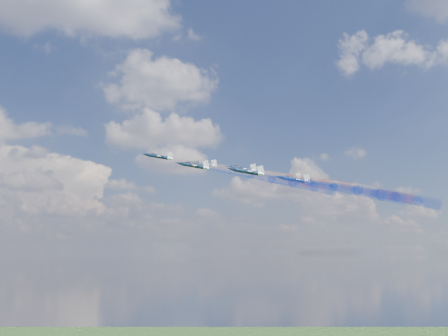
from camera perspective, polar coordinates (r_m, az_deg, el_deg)
name	(u,v)px	position (r m, az deg, el deg)	size (l,w,h in m)	color
jet_lead	(159,157)	(163.79, -7.54, 1.32)	(8.68, 10.85, 2.89)	black
trail_lead	(230,169)	(160.62, 0.71, -0.10)	(3.62, 38.18, 3.62)	white
jet_inner_left	(193,166)	(149.32, -3.54, 0.27)	(8.68, 10.85, 2.89)	black
trail_inner_left	(272,179)	(148.03, 5.53, -1.29)	(3.62, 38.18, 3.62)	blue
jet_inner_right	(203,164)	(172.30, -2.40, 0.45)	(8.68, 10.85, 2.89)	black
trail_inner_right	(271,176)	(171.21, 5.45, -0.90)	(3.62, 38.18, 3.62)	red
jet_outer_left	(247,172)	(135.42, 2.65, -0.41)	(8.68, 10.85, 2.89)	black
trail_outer_left	(334,187)	(136.91, 12.56, -2.10)	(3.62, 38.18, 3.62)	blue
jet_center_third	(242,169)	(160.11, 2.09, -0.10)	(8.68, 10.85, 2.89)	black
trail_center_third	(315,181)	(161.03, 10.49, -1.54)	(3.62, 38.18, 3.62)	white
jet_outer_right	(243,168)	(183.92, 2.17, -0.04)	(8.68, 10.85, 2.89)	black
trail_outer_right	(307,179)	(184.64, 9.49, -1.30)	(3.62, 38.18, 3.62)	red
jet_rear_left	(294,179)	(149.32, 8.07, -1.32)	(8.68, 10.85, 2.89)	black
trail_rear_left	(374,193)	(152.86, 16.92, -2.80)	(3.62, 38.18, 3.62)	blue
jet_rear_right	(287,178)	(171.93, 7.29, -1.10)	(8.68, 10.85, 2.89)	black
trail_rear_right	(357,189)	(174.90, 15.02, -2.40)	(3.62, 38.18, 3.62)	red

